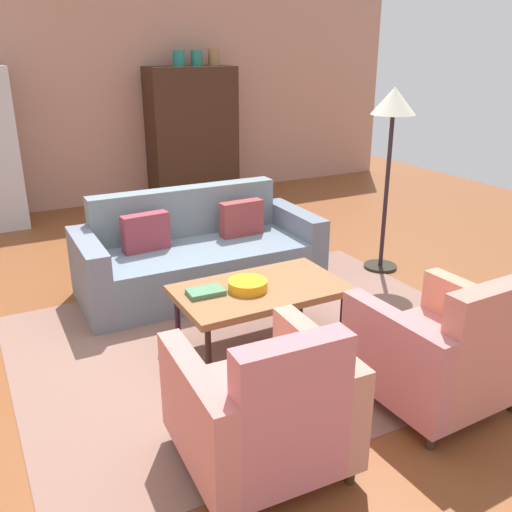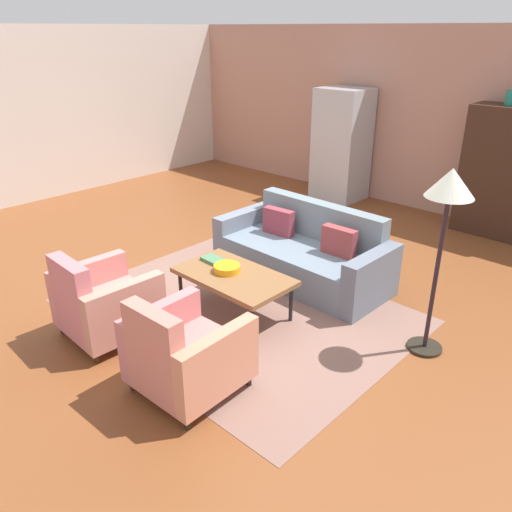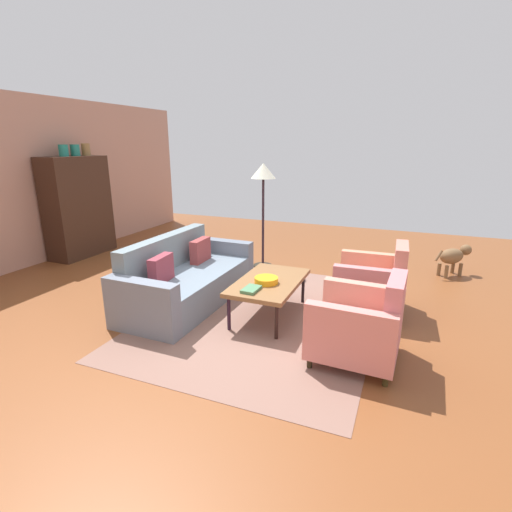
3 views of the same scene
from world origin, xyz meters
name	(u,v)px [view 2 (image 2 of 3)]	position (x,y,z in m)	size (l,w,h in m)	color
ground_plane	(245,287)	(0.00, 0.00, 0.00)	(11.82, 11.82, 0.00)	brown
wall_back	(423,121)	(0.00, 4.01, 1.40)	(9.85, 0.12, 2.80)	tan
wall_left	(32,116)	(-4.93, 0.00, 1.40)	(0.12, 8.02, 2.80)	silver
area_rug	(238,310)	(0.33, -0.45, 0.00)	(3.40, 2.60, 0.01)	#866155
couch	(306,254)	(0.33, 0.69, 0.29)	(2.11, 0.94, 0.86)	slate
coffee_table	(234,278)	(0.33, -0.50, 0.41)	(1.20, 0.70, 0.45)	black
armchair_left	(102,305)	(-0.27, -1.66, 0.34)	(0.83, 0.83, 0.88)	black
armchair_right	(183,356)	(0.93, -1.66, 0.34)	(0.83, 0.83, 0.88)	#392515
fruit_bowl	(227,268)	(0.23, -0.50, 0.49)	(0.28, 0.28, 0.07)	orange
book_stack	(213,260)	(-0.06, -0.43, 0.47)	(0.26, 0.17, 0.03)	#487A54
cabinet	(508,174)	(1.51, 3.66, 0.90)	(1.20, 0.51, 1.80)	#382116
vase_tall	(512,98)	(1.36, 3.66, 1.90)	(0.16, 0.16, 0.20)	#1E7C6B
refrigerator	(342,145)	(-1.18, 3.56, 0.93)	(0.80, 0.73, 1.85)	#B7BABF
floor_lamp	(448,201)	(2.09, 0.26, 1.44)	(0.40, 0.40, 1.72)	black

